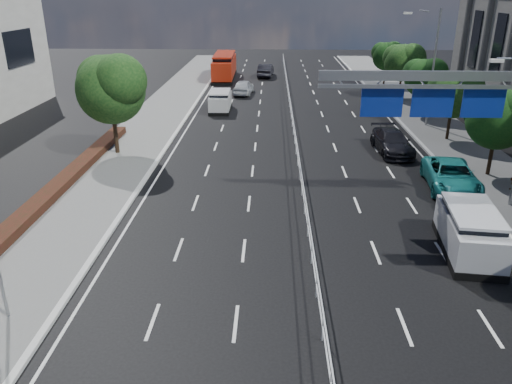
{
  "coord_description": "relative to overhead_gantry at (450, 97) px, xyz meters",
  "views": [
    {
      "loc": [
        -1.69,
        -13.72,
        10.39
      ],
      "look_at": [
        -2.3,
        5.74,
        2.4
      ],
      "focal_mm": 35.0,
      "sensor_mm": 36.0,
      "label": 1
    }
  ],
  "objects": [
    {
      "name": "near_car_dark",
      "position": [
        -9.21,
        39.95,
        -4.82
      ],
      "size": [
        2.09,
        4.88,
        1.56
      ],
      "primitive_type": "imported",
      "rotation": [
        0.0,
        0.0,
        3.05
      ],
      "color": "black",
      "rests_on": "ground"
    },
    {
      "name": "ground",
      "position": [
        -6.74,
        -10.05,
        -5.61
      ],
      "size": [
        160.0,
        160.0,
        0.0
      ],
      "primitive_type": "plane",
      "color": "black",
      "rests_on": "ground"
    },
    {
      "name": "far_tree_g",
      "position": [
        4.51,
        26.92,
        -1.85
      ],
      "size": [
        3.96,
        3.69,
        5.45
      ],
      "color": "black",
      "rests_on": "ground"
    },
    {
      "name": "parked_car_teal",
      "position": [
        1.56,
        2.36,
        -4.84
      ],
      "size": [
        3.08,
        5.72,
        1.52
      ],
      "primitive_type": "imported",
      "rotation": [
        0.0,
        0.0,
        -0.1
      ],
      "color": "#197373",
      "rests_on": "ground"
    },
    {
      "name": "white_minivan",
      "position": [
        -13.06,
        20.91,
        -4.72
      ],
      "size": [
        1.83,
        4.18,
        1.81
      ],
      "rotation": [
        0.0,
        0.0,
        0.01
      ],
      "color": "black",
      "rests_on": "ground"
    },
    {
      "name": "near_tree_back",
      "position": [
        -18.68,
        7.92,
        -1.0
      ],
      "size": [
        4.84,
        4.51,
        6.69
      ],
      "color": "black",
      "rests_on": "ground"
    },
    {
      "name": "near_car_silver",
      "position": [
        -11.38,
        28.73,
        -4.85
      ],
      "size": [
        2.24,
        4.58,
        1.5
      ],
      "primitive_type": "imported",
      "rotation": [
        0.0,
        0.0,
        3.03
      ],
      "color": "#B9BDC1",
      "rests_on": "ground"
    },
    {
      "name": "red_bus",
      "position": [
        -14.24,
        38.31,
        -4.04
      ],
      "size": [
        2.54,
        10.11,
        3.01
      ],
      "rotation": [
        0.0,
        0.0,
        0.01
      ],
      "color": "black",
      "rests_on": "ground"
    },
    {
      "name": "streetlight_far",
      "position": [
        3.76,
        15.95,
        -0.4
      ],
      "size": [
        2.78,
        2.4,
        9.0
      ],
      "color": "gray",
      "rests_on": "ground"
    },
    {
      "name": "median_fence",
      "position": [
        -6.74,
        12.45,
        -5.08
      ],
      "size": [
        0.05,
        85.0,
        1.02
      ],
      "color": "silver",
      "rests_on": "ground"
    },
    {
      "name": "far_tree_d",
      "position": [
        4.51,
        4.42,
        -1.92
      ],
      "size": [
        3.85,
        3.59,
        5.34
      ],
      "color": "black",
      "rests_on": "ground"
    },
    {
      "name": "far_tree_h",
      "position": [
        4.5,
        34.43,
        -2.18
      ],
      "size": [
        3.41,
        3.18,
        4.91
      ],
      "color": "black",
      "rests_on": "ground"
    },
    {
      "name": "far_tree_e",
      "position": [
        4.51,
        11.93,
        -2.05
      ],
      "size": [
        3.63,
        3.38,
        5.13
      ],
      "color": "black",
      "rests_on": "ground"
    },
    {
      "name": "far_tree_f",
      "position": [
        4.5,
        19.43,
        -2.12
      ],
      "size": [
        3.52,
        3.28,
        5.02
      ],
      "color": "black",
      "rests_on": "ground"
    },
    {
      "name": "silver_minivan",
      "position": [
        -0.09,
        -4.9,
        -4.63
      ],
      "size": [
        2.57,
        4.97,
        1.98
      ],
      "rotation": [
        0.0,
        0.0,
        -0.12
      ],
      "color": "black",
      "rests_on": "ground"
    },
    {
      "name": "parked_car_dark",
      "position": [
        -0.24,
        8.95,
        -4.86
      ],
      "size": [
        2.39,
        5.23,
        1.48
      ],
      "primitive_type": "imported",
      "rotation": [
        0.0,
        0.0,
        0.06
      ],
      "color": "black",
      "rests_on": "ground"
    },
    {
      "name": "overhead_gantry",
      "position": [
        0.0,
        0.0,
        0.0
      ],
      "size": [
        10.24,
        0.38,
        7.45
      ],
      "color": "gray",
      "rests_on": "ground"
    },
    {
      "name": "kerb_near",
      "position": [
        -15.74,
        -10.05,
        -5.54
      ],
      "size": [
        0.25,
        140.0,
        0.15
      ],
      "primitive_type": "cube",
      "color": "silver",
      "rests_on": "ground"
    },
    {
      "name": "hedge_near",
      "position": [
        -20.04,
        -5.05,
        -5.25
      ],
      "size": [
        1.0,
        36.0,
        0.44
      ],
      "primitive_type": "cube",
      "color": "black",
      "rests_on": "sidewalk_near"
    }
  ]
}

